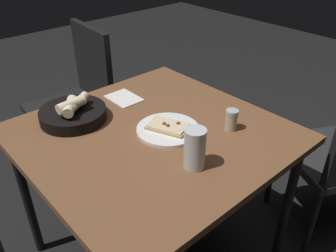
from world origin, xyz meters
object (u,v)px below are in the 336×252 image
object	(u,v)px
bread_basket	(73,113)
beer_glass	(195,151)
pizza_plate	(168,129)
chair_near	(79,93)
dining_table	(153,145)
pepper_shaker	(231,121)

from	to	relation	value
bread_basket	beer_glass	size ratio (longest dim) A/B	1.86
pizza_plate	chair_near	world-z (taller)	chair_near
beer_glass	bread_basket	bearing A→B (deg)	15.33
bread_basket	chair_near	distance (m)	0.73
pizza_plate	bread_basket	size ratio (longest dim) A/B	0.91
dining_table	beer_glass	world-z (taller)	beer_glass
bread_basket	chair_near	bearing A→B (deg)	-28.84
pizza_plate	chair_near	bearing A→B (deg)	-6.15
dining_table	chair_near	size ratio (longest dim) A/B	1.06
dining_table	chair_near	bearing A→B (deg)	-9.47
dining_table	pizza_plate	bearing A→B (deg)	-127.09
pizza_plate	chair_near	distance (m)	0.96
bread_basket	pepper_shaker	size ratio (longest dim) A/B	3.19
dining_table	bread_basket	xyz separation A→B (m)	(0.29, 0.18, 0.10)
pepper_shaker	chair_near	size ratio (longest dim) A/B	0.09
beer_glass	pepper_shaker	bearing A→B (deg)	-75.95
pizza_plate	beer_glass	size ratio (longest dim) A/B	1.70
chair_near	pizza_plate	bearing A→B (deg)	173.85
pizza_plate	bread_basket	bearing A→B (deg)	35.65
bread_basket	chair_near	size ratio (longest dim) A/B	0.30
pizza_plate	pepper_shaker	bearing A→B (deg)	-128.54
bread_basket	pizza_plate	bearing A→B (deg)	-144.35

